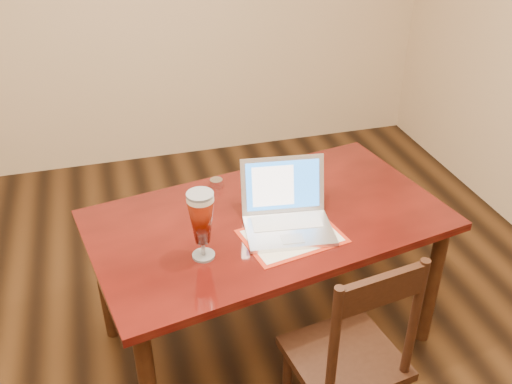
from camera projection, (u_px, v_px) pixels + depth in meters
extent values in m
cube|color=#500F0A|center=(268.00, 220.00, 2.50)|extent=(1.66, 1.12, 0.04)
cylinder|color=#331B0C|center=(432.00, 285.00, 2.67)|extent=(0.07, 0.07, 0.68)
cylinder|color=#331B0C|center=(104.00, 281.00, 2.69)|extent=(0.07, 0.07, 0.68)
cylinder|color=#331B0C|center=(347.00, 210.00, 3.21)|extent=(0.07, 0.07, 0.68)
cube|color=#B02510|center=(292.00, 236.00, 2.36)|extent=(0.45, 0.35, 0.00)
cube|color=silver|center=(292.00, 236.00, 2.36)|extent=(0.40, 0.31, 0.00)
cube|color=silver|center=(289.00, 231.00, 2.38)|extent=(0.39, 0.29, 0.02)
cube|color=silver|center=(287.00, 222.00, 2.41)|extent=(0.31, 0.15, 0.00)
cube|color=silver|center=(292.00, 239.00, 2.31)|extent=(0.10, 0.08, 0.00)
cube|color=silver|center=(283.00, 185.00, 2.44)|extent=(0.37, 0.12, 0.24)
cube|color=blue|center=(283.00, 185.00, 2.44)|extent=(0.32, 0.10, 0.20)
cube|color=white|center=(273.00, 186.00, 2.43)|extent=(0.18, 0.07, 0.17)
cylinder|color=silver|center=(204.00, 255.00, 2.25)|extent=(0.09, 0.09, 0.01)
cylinder|color=silver|center=(203.00, 248.00, 2.23)|extent=(0.02, 0.02, 0.06)
cylinder|color=beige|center=(200.00, 198.00, 2.11)|extent=(0.10, 0.10, 0.02)
cylinder|color=silver|center=(200.00, 195.00, 2.10)|extent=(0.10, 0.10, 0.01)
cylinder|color=silver|center=(216.00, 183.00, 2.69)|extent=(0.06, 0.06, 0.04)
cylinder|color=silver|center=(254.00, 177.00, 2.74)|extent=(0.06, 0.06, 0.04)
cube|color=black|center=(344.00, 358.00, 2.20)|extent=(0.46, 0.44, 0.04)
cylinder|color=black|center=(287.00, 381.00, 2.37)|extent=(0.04, 0.04, 0.39)
cylinder|color=black|center=(354.00, 356.00, 2.49)|extent=(0.04, 0.04, 0.39)
cylinder|color=black|center=(334.00, 348.00, 1.88)|extent=(0.03, 0.03, 0.52)
cylinder|color=black|center=(414.00, 319.00, 1.99)|extent=(0.03, 0.03, 0.52)
cube|color=black|center=(382.00, 290.00, 1.83)|extent=(0.33, 0.08, 0.12)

